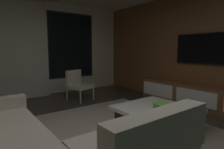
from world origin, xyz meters
TOP-DOWN VIEW (x-y plane):
  - floor at (0.00, 0.00)m, footprint 9.20×9.20m
  - back_wall_with_window at (-0.06, 3.62)m, footprint 6.60×0.30m
  - media_wall at (3.06, 0.00)m, footprint 0.12×7.80m
  - area_rug at (0.35, -0.10)m, footprint 3.20×3.80m
  - coffee_table at (1.12, -0.02)m, footprint 1.16×1.16m
  - book_stack_on_coffee_table at (1.18, -0.10)m, footprint 0.27×0.21m
  - accent_chair_near_window at (0.94, 2.49)m, footprint 0.68×0.69m
  - media_console at (2.77, 0.05)m, footprint 0.46×3.10m
  - mounted_tv at (2.95, 0.25)m, footprint 0.05×1.21m

SIDE VIEW (x-z plane):
  - floor at x=0.00m, z-range 0.00..0.00m
  - area_rug at x=0.35m, z-range 0.00..0.01m
  - coffee_table at x=1.12m, z-range 0.01..0.37m
  - media_console at x=2.77m, z-range -0.01..0.51m
  - book_stack_on_coffee_table at x=1.18m, z-range 0.36..0.45m
  - accent_chair_near_window at x=0.94m, z-range 0.04..0.82m
  - back_wall_with_window at x=-0.06m, z-range -0.01..2.69m
  - media_wall at x=3.06m, z-range 0.00..2.70m
  - mounted_tv at x=2.95m, z-range 1.00..1.70m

